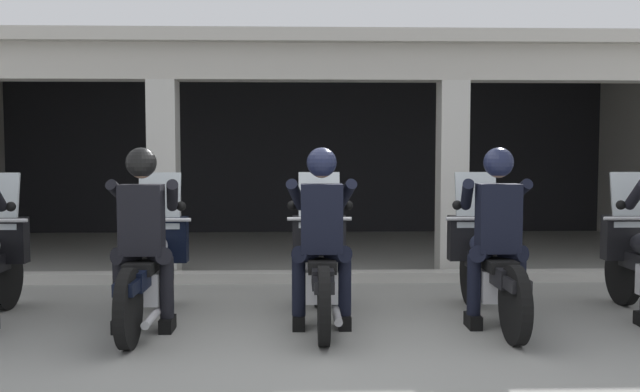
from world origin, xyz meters
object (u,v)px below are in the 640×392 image
(police_officer_left, at_px, (143,223))
(police_officer_right, at_px, (497,222))
(police_officer_center, at_px, (322,222))
(motorcycle_center, at_px, (321,266))
(motorcycle_right, at_px, (488,266))
(motorcycle_left, at_px, (151,268))

(police_officer_left, relative_size, police_officer_right, 1.00)
(police_officer_center, bearing_deg, motorcycle_center, 93.50)
(police_officer_left, distance_m, motorcycle_right, 3.12)
(police_officer_left, xyz_separation_m, police_officer_center, (1.53, 0.05, 0.00))
(motorcycle_center, bearing_deg, police_officer_left, -163.94)
(motorcycle_center, bearing_deg, police_officer_right, -7.42)
(police_officer_left, bearing_deg, police_officer_right, 10.74)
(motorcycle_left, relative_size, police_officer_center, 1.29)
(motorcycle_left, bearing_deg, police_officer_center, 1.53)
(motorcycle_center, height_order, police_officer_center, police_officer_center)
(police_officer_center, relative_size, police_officer_right, 1.00)
(motorcycle_left, relative_size, motorcycle_center, 1.00)
(police_officer_center, distance_m, motorcycle_right, 1.62)
(police_officer_left, distance_m, police_officer_right, 3.07)
(motorcycle_right, bearing_deg, police_officer_center, -163.90)
(motorcycle_left, xyz_separation_m, police_officer_left, (-0.00, -0.28, 0.44))
(motorcycle_center, bearing_deg, motorcycle_right, 3.03)
(police_officer_left, distance_m, police_officer_center, 1.54)
(police_officer_center, xyz_separation_m, police_officer_right, (1.53, -0.02, 0.00))
(motorcycle_left, height_order, motorcycle_center, same)
(police_officer_left, height_order, motorcycle_center, police_officer_left)
(motorcycle_left, relative_size, motorcycle_right, 1.00)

